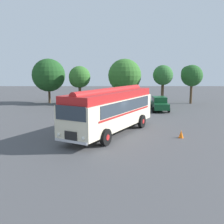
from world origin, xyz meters
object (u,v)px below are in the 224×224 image
at_px(car_mid_right, 137,104).
at_px(car_far_right, 160,104).
at_px(vintage_bus, 112,109).
at_px(car_mid_left, 110,103).
at_px(car_near_left, 87,104).
at_px(traffic_cone, 182,134).

height_order(car_mid_right, car_far_right, same).
xyz_separation_m(vintage_bus, car_far_right, (5.67, 11.23, -1.05)).
xyz_separation_m(vintage_bus, car_mid_left, (-0.21, 11.51, -1.05)).
height_order(car_near_left, car_mid_left, same).
bearing_deg(car_near_left, car_far_right, 0.94).
distance_m(car_mid_right, car_far_right, 2.70).
distance_m(vintage_bus, car_far_right, 12.63).
xyz_separation_m(car_near_left, car_mid_left, (2.70, 0.42, 0.00)).
xyz_separation_m(car_far_right, traffic_cone, (-0.70, -12.64, -0.57)).
relative_size(car_far_right, traffic_cone, 7.72).
xyz_separation_m(car_mid_left, car_mid_right, (3.19, -0.18, 0.00)).
relative_size(car_near_left, car_mid_right, 1.00).
relative_size(car_mid_right, traffic_cone, 7.92).
bearing_deg(car_mid_left, traffic_cone, -68.15).
distance_m(vintage_bus, traffic_cone, 5.41).
height_order(car_mid_left, car_mid_right, same).
relative_size(car_near_left, car_mid_left, 0.99).
bearing_deg(car_far_right, car_near_left, -179.06).
relative_size(vintage_bus, car_near_left, 2.31).
height_order(vintage_bus, car_mid_right, vintage_bus).
bearing_deg(car_far_right, car_mid_left, 177.28).
relative_size(vintage_bus, car_mid_left, 2.29).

